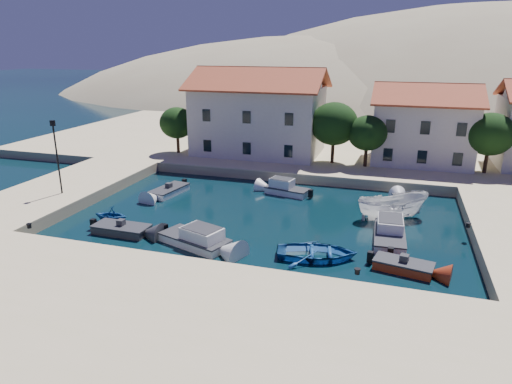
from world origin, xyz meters
TOP-DOWN VIEW (x-y plane):
  - ground at (0.00, 0.00)m, footprint 400.00×400.00m
  - quay_south at (0.00, -6.00)m, footprint 52.00×12.00m
  - quay_west at (-19.00, 10.00)m, footprint 8.00×20.00m
  - quay_north at (2.00, 38.00)m, footprint 80.00×36.00m
  - hills at (20.64, 123.62)m, footprint 254.00×176.00m
  - building_left at (-6.00, 28.00)m, footprint 14.70×9.45m
  - building_mid at (12.00, 29.00)m, footprint 10.50×8.40m
  - trees at (4.51, 25.46)m, footprint 37.30×5.30m
  - lamppost at (-17.50, 8.00)m, footprint 0.35×0.25m
  - bollards at (2.80, 3.87)m, footprint 29.36×9.56m
  - motorboat_grey_sw at (-9.09, 3.95)m, footprint 4.15×1.89m
  - cabin_cruiser_south at (-3.16, 3.69)m, footprint 5.47×3.68m
  - rowboat_south at (5.19, 4.15)m, footprint 5.77×4.62m
  - motorboat_red_se at (10.50, 4.00)m, footprint 3.71×2.20m
  - cabin_cruiser_east at (9.55, 8.42)m, footprint 2.30×5.22m
  - boat_east at (9.59, 12.82)m, footprint 6.16×4.67m
  - motorboat_white_ne at (10.60, 16.35)m, footprint 2.41×3.60m
  - rowboat_west at (-11.16, 5.70)m, footprint 2.77×2.42m
  - motorboat_white_west at (-10.13, 13.26)m, footprint 2.48×4.37m
  - cabin_cruiser_north at (0.25, 16.43)m, footprint 4.25×2.51m

SIDE VIEW (x-z plane):
  - hills at x=20.64m, z-range -72.90..26.10m
  - ground at x=0.00m, z-range 0.00..0.00m
  - rowboat_south at x=5.19m, z-range -0.53..0.53m
  - boat_east at x=9.59m, z-range -1.12..1.12m
  - rowboat_west at x=-11.16m, z-range -0.71..0.71m
  - motorboat_white_west at x=-10.13m, z-range -0.33..0.92m
  - motorboat_grey_sw at x=-9.09m, z-range -0.33..0.92m
  - motorboat_red_se at x=10.50m, z-range -0.33..0.92m
  - motorboat_white_ne at x=10.60m, z-range -0.33..0.92m
  - cabin_cruiser_south at x=-3.16m, z-range -0.32..1.28m
  - cabin_cruiser_east at x=9.55m, z-range -0.32..1.28m
  - cabin_cruiser_north at x=0.25m, z-range -0.32..1.28m
  - quay_south at x=0.00m, z-range 0.00..1.00m
  - quay_west at x=-19.00m, z-range 0.00..1.00m
  - quay_north at x=2.00m, z-range 0.00..1.00m
  - bollards at x=2.80m, z-range 1.00..1.30m
  - lamppost at x=-17.50m, z-range 1.64..7.87m
  - trees at x=4.51m, z-range 1.61..8.06m
  - building_mid at x=12.00m, z-range 1.07..9.37m
  - building_left at x=-6.00m, z-range 1.09..10.79m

